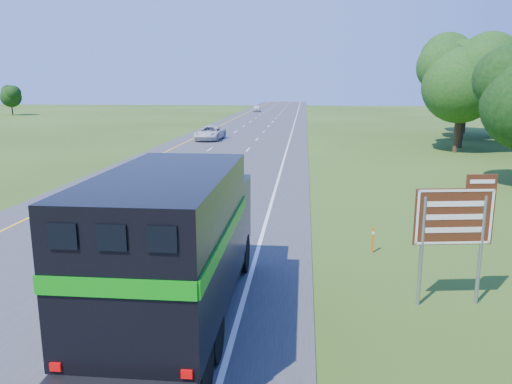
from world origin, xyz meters
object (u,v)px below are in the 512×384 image
at_px(white_suv, 210,133).
at_px(far_car, 256,108).
at_px(exit_sign, 455,222).
at_px(horse_truck, 176,242).

xyz_separation_m(white_suv, far_car, (-0.57, 59.65, -0.07)).
relative_size(far_car, exit_sign, 1.11).
bearing_deg(white_suv, exit_sign, -66.68).
bearing_deg(horse_truck, far_car, 94.29).
height_order(white_suv, far_car, white_suv).
xyz_separation_m(horse_truck, white_suv, (-7.28, 42.90, -1.40)).
xyz_separation_m(white_suv, exit_sign, (14.59, -41.07, 1.61)).
bearing_deg(far_car, horse_truck, -90.35).
bearing_deg(white_suv, horse_truck, -76.60).
relative_size(horse_truck, far_car, 2.22).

